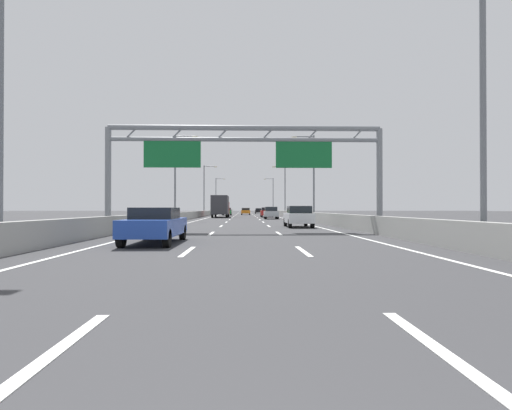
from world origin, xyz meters
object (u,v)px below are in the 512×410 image
(streetlamp_right_far, at_px, (284,187))
(red_car, at_px, (267,212))
(sign_gantry, at_px, (244,151))
(streetlamp_right_near, at_px, (476,83))
(silver_car, at_px, (271,213))
(streetlamp_right_distant, at_px, (272,193))
(blue_car, at_px, (155,225))
(streetlamp_left_near, at_px, (8,79))
(black_car, at_px, (258,211))
(box_truck, at_px, (221,206))
(streetlamp_left_distant, at_px, (217,193))
(orange_car, at_px, (246,211))
(streetlamp_left_far, at_px, (205,187))
(green_car, at_px, (227,211))
(streetlamp_right_mid, at_px, (312,172))
(streetlamp_left_mid, at_px, (177,172))
(white_car, at_px, (298,216))

(streetlamp_right_far, xyz_separation_m, red_car, (-4.07, -14.69, -4.63))
(sign_gantry, relative_size, streetlamp_right_near, 1.76)
(sign_gantry, height_order, silver_car, sign_gantry)
(streetlamp_right_distant, bearing_deg, blue_car, -96.69)
(streetlamp_right_near, relative_size, streetlamp_right_distant, 1.00)
(sign_gantry, relative_size, red_car, 3.67)
(streetlamp_left_near, height_order, black_car, streetlamp_left_near)
(streetlamp_right_far, bearing_deg, silver_car, -99.25)
(streetlamp_right_far, bearing_deg, box_truck, -125.60)
(box_truck, bearing_deg, streetlamp_left_distant, 94.58)
(streetlamp_left_distant, xyz_separation_m, orange_car, (7.68, -24.45, -4.66))
(streetlamp_left_far, distance_m, streetlamp_right_distant, 35.32)
(green_car, bearing_deg, streetlamp_right_near, -80.67)
(streetlamp_right_mid, relative_size, black_car, 2.24)
(streetlamp_left_far, xyz_separation_m, streetlamp_right_distant, (14.93, 32.01, 0.00))
(streetlamp_left_mid, height_order, streetlamp_left_distant, same)
(streetlamp_right_near, bearing_deg, red_car, 94.71)
(black_car, bearing_deg, streetlamp_left_mid, -100.60)
(streetlamp_right_near, distance_m, streetlamp_right_distant, 96.04)
(black_car, xyz_separation_m, blue_car, (-7.02, -88.08, 0.01))
(streetlamp_left_mid, xyz_separation_m, blue_car, (4.00, -29.22, -4.68))
(streetlamp_left_far, bearing_deg, orange_car, 44.56)
(streetlamp_left_near, relative_size, white_car, 2.31)
(streetlamp_left_near, xyz_separation_m, box_truck, (3.81, 48.50, -3.66))
(streetlamp_left_mid, bearing_deg, streetlamp_right_near, -65.00)
(streetlamp_right_mid, bearing_deg, streetlamp_right_far, 90.00)
(streetlamp_left_mid, relative_size, box_truck, 1.06)
(streetlamp_left_distant, height_order, blue_car, streetlamp_left_distant)
(streetlamp_left_far, relative_size, streetlamp_right_distant, 1.00)
(streetlamp_right_distant, relative_size, silver_car, 2.24)
(streetlamp_right_far, bearing_deg, streetlamp_left_distant, 115.00)
(streetlamp_right_near, xyz_separation_m, streetlamp_left_far, (-14.93, 64.03, 0.00))
(streetlamp_right_far, bearing_deg, red_car, -105.48)
(blue_car, xyz_separation_m, box_truck, (-0.19, 45.71, 1.01))
(streetlamp_right_distant, height_order, black_car, streetlamp_right_distant)
(black_car, xyz_separation_m, silver_car, (-0.20, -52.05, 0.05))
(streetlamp_left_far, height_order, red_car, streetlamp_left_far)
(streetlamp_left_near, distance_m, streetlamp_left_far, 64.03)
(streetlamp_right_near, height_order, orange_car, streetlamp_right_near)
(white_car, xyz_separation_m, silver_car, (-0.46, 22.85, -0.00))
(white_car, bearing_deg, box_truck, 102.94)
(streetlamp_right_near, distance_m, green_car, 67.48)
(orange_car, xyz_separation_m, box_truck, (-3.87, -23.10, 1.00))
(streetlamp_left_near, distance_m, black_car, 91.66)
(sign_gantry, bearing_deg, silver_car, 82.80)
(blue_car, bearing_deg, white_car, 61.05)
(sign_gantry, relative_size, orange_car, 3.73)
(streetlamp_left_mid, xyz_separation_m, streetlamp_right_distant, (14.93, 64.03, 0.00))
(streetlamp_right_mid, bearing_deg, white_car, -102.79)
(black_car, xyz_separation_m, orange_car, (-3.33, -19.28, 0.02))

